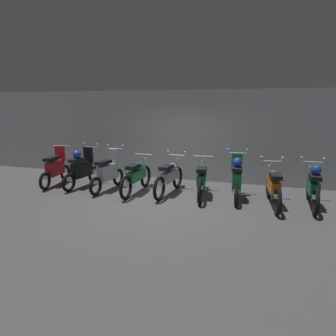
{
  "coord_description": "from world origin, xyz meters",
  "views": [
    {
      "loc": [
        2.3,
        -6.86,
        2.46
      ],
      "look_at": [
        -0.02,
        0.7,
        0.75
      ],
      "focal_mm": 31.58,
      "sensor_mm": 36.0,
      "label": 1
    }
  ],
  "objects_px": {
    "motorbike_slot_2": "(108,172)",
    "motorbike_slot_6": "(236,178)",
    "motorbike_slot_0": "(56,168)",
    "motorbike_slot_4": "(169,177)",
    "motorbike_slot_5": "(202,179)",
    "motorbike_slot_1": "(82,168)",
    "motorbike_slot_8": "(313,186)",
    "motorbike_slot_3": "(137,176)",
    "motorbike_slot_7": "(273,186)"
  },
  "relations": [
    {
      "from": "motorbike_slot_6",
      "to": "motorbike_slot_8",
      "type": "distance_m",
      "value": 1.82
    },
    {
      "from": "motorbike_slot_3",
      "to": "motorbike_slot_7",
      "type": "relative_size",
      "value": 1.0
    },
    {
      "from": "motorbike_slot_3",
      "to": "motorbike_slot_6",
      "type": "relative_size",
      "value": 1.16
    },
    {
      "from": "motorbike_slot_0",
      "to": "motorbike_slot_5",
      "type": "bearing_deg",
      "value": 1.74
    },
    {
      "from": "motorbike_slot_1",
      "to": "motorbike_slot_6",
      "type": "distance_m",
      "value": 4.55
    },
    {
      "from": "motorbike_slot_2",
      "to": "motorbike_slot_4",
      "type": "xyz_separation_m",
      "value": [
        1.82,
        0.16,
        -0.04
      ]
    },
    {
      "from": "motorbike_slot_4",
      "to": "motorbike_slot_7",
      "type": "height_order",
      "value": "same"
    },
    {
      "from": "motorbike_slot_4",
      "to": "motorbike_slot_6",
      "type": "xyz_separation_m",
      "value": [
        1.81,
        0.07,
        0.08
      ]
    },
    {
      "from": "motorbike_slot_0",
      "to": "motorbike_slot_2",
      "type": "relative_size",
      "value": 1.0
    },
    {
      "from": "motorbike_slot_1",
      "to": "motorbike_slot_5",
      "type": "bearing_deg",
      "value": 1.66
    },
    {
      "from": "motorbike_slot_1",
      "to": "motorbike_slot_2",
      "type": "relative_size",
      "value": 1.0
    },
    {
      "from": "motorbike_slot_3",
      "to": "motorbike_slot_8",
      "type": "xyz_separation_m",
      "value": [
        4.55,
        0.17,
        0.04
      ]
    },
    {
      "from": "motorbike_slot_4",
      "to": "motorbike_slot_6",
      "type": "relative_size",
      "value": 1.16
    },
    {
      "from": "motorbike_slot_5",
      "to": "motorbike_slot_8",
      "type": "bearing_deg",
      "value": -0.7
    },
    {
      "from": "motorbike_slot_0",
      "to": "motorbike_slot_1",
      "type": "relative_size",
      "value": 1.0
    },
    {
      "from": "motorbike_slot_1",
      "to": "motorbike_slot_4",
      "type": "relative_size",
      "value": 0.86
    },
    {
      "from": "motorbike_slot_0",
      "to": "motorbike_slot_8",
      "type": "xyz_separation_m",
      "value": [
        7.28,
        0.1,
        0.0
      ]
    },
    {
      "from": "motorbike_slot_6",
      "to": "motorbike_slot_7",
      "type": "relative_size",
      "value": 0.86
    },
    {
      "from": "motorbike_slot_1",
      "to": "motorbike_slot_4",
      "type": "distance_m",
      "value": 2.73
    },
    {
      "from": "motorbike_slot_8",
      "to": "motorbike_slot_4",
      "type": "bearing_deg",
      "value": 179.93
    },
    {
      "from": "motorbike_slot_5",
      "to": "motorbike_slot_6",
      "type": "distance_m",
      "value": 0.91
    },
    {
      "from": "motorbike_slot_0",
      "to": "motorbike_slot_7",
      "type": "distance_m",
      "value": 6.37
    },
    {
      "from": "motorbike_slot_2",
      "to": "motorbike_slot_4",
      "type": "bearing_deg",
      "value": 4.93
    },
    {
      "from": "motorbike_slot_1",
      "to": "motorbike_slot_6",
      "type": "xyz_separation_m",
      "value": [
        4.54,
        0.15,
        0.0
      ]
    },
    {
      "from": "motorbike_slot_0",
      "to": "motorbike_slot_6",
      "type": "height_order",
      "value": "motorbike_slot_6"
    },
    {
      "from": "motorbike_slot_6",
      "to": "motorbike_slot_7",
      "type": "bearing_deg",
      "value": -15.88
    },
    {
      "from": "motorbike_slot_2",
      "to": "motorbike_slot_8",
      "type": "height_order",
      "value": "motorbike_slot_2"
    },
    {
      "from": "motorbike_slot_1",
      "to": "motorbike_slot_2",
      "type": "distance_m",
      "value": 0.92
    },
    {
      "from": "motorbike_slot_0",
      "to": "motorbike_slot_3",
      "type": "xyz_separation_m",
      "value": [
        2.73,
        -0.06,
        -0.03
      ]
    },
    {
      "from": "motorbike_slot_0",
      "to": "motorbike_slot_4",
      "type": "distance_m",
      "value": 3.65
    },
    {
      "from": "motorbike_slot_0",
      "to": "motorbike_slot_1",
      "type": "height_order",
      "value": "motorbike_slot_1"
    },
    {
      "from": "motorbike_slot_5",
      "to": "motorbike_slot_7",
      "type": "height_order",
      "value": "motorbike_slot_7"
    },
    {
      "from": "motorbike_slot_3",
      "to": "motorbike_slot_1",
      "type": "bearing_deg",
      "value": 177.05
    },
    {
      "from": "motorbike_slot_3",
      "to": "motorbike_slot_4",
      "type": "height_order",
      "value": "motorbike_slot_4"
    },
    {
      "from": "motorbike_slot_2",
      "to": "motorbike_slot_7",
      "type": "bearing_deg",
      "value": -0.41
    },
    {
      "from": "motorbike_slot_5",
      "to": "motorbike_slot_1",
      "type": "bearing_deg",
      "value": -178.34
    },
    {
      "from": "motorbike_slot_4",
      "to": "motorbike_slot_0",
      "type": "bearing_deg",
      "value": -178.28
    },
    {
      "from": "motorbike_slot_5",
      "to": "motorbike_slot_8",
      "type": "relative_size",
      "value": 1.0
    },
    {
      "from": "motorbike_slot_3",
      "to": "motorbike_slot_5",
      "type": "relative_size",
      "value": 1.0
    },
    {
      "from": "motorbike_slot_4",
      "to": "motorbike_slot_8",
      "type": "relative_size",
      "value": 1.0
    },
    {
      "from": "motorbike_slot_1",
      "to": "motorbike_slot_4",
      "type": "height_order",
      "value": "motorbike_slot_1"
    },
    {
      "from": "motorbike_slot_0",
      "to": "motorbike_slot_4",
      "type": "bearing_deg",
      "value": 1.72
    },
    {
      "from": "motorbike_slot_3",
      "to": "motorbike_slot_8",
      "type": "distance_m",
      "value": 4.55
    },
    {
      "from": "motorbike_slot_7",
      "to": "motorbike_slot_8",
      "type": "bearing_deg",
      "value": 11.44
    },
    {
      "from": "motorbike_slot_0",
      "to": "motorbike_slot_3",
      "type": "height_order",
      "value": "motorbike_slot_0"
    },
    {
      "from": "motorbike_slot_1",
      "to": "motorbike_slot_7",
      "type": "xyz_separation_m",
      "value": [
        5.45,
        -0.11,
        -0.08
      ]
    },
    {
      "from": "motorbike_slot_1",
      "to": "motorbike_slot_8",
      "type": "distance_m",
      "value": 6.37
    },
    {
      "from": "motorbike_slot_2",
      "to": "motorbike_slot_6",
      "type": "relative_size",
      "value": 1.0
    },
    {
      "from": "motorbike_slot_1",
      "to": "motorbike_slot_8",
      "type": "relative_size",
      "value": 0.86
    },
    {
      "from": "motorbike_slot_5",
      "to": "motorbike_slot_7",
      "type": "xyz_separation_m",
      "value": [
        1.82,
        -0.22,
        0.0
      ]
    }
  ]
}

